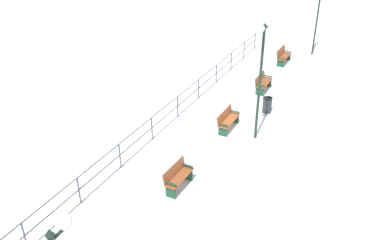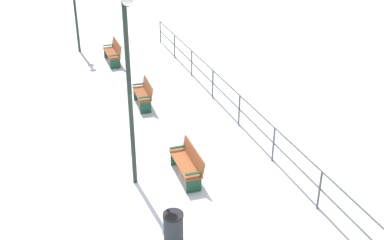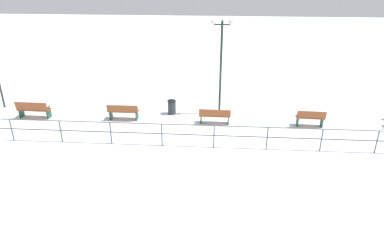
{
  "view_description": "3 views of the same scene",
  "coord_description": "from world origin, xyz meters",
  "px_view_note": "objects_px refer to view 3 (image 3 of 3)",
  "views": [
    {
      "loc": [
        5.2,
        -14.47,
        8.67
      ],
      "look_at": [
        -1.17,
        -1.45,
        0.88
      ],
      "focal_mm": 37.21,
      "sensor_mm": 36.0,
      "label": 1
    },
    {
      "loc": [
        3.22,
        10.02,
        7.02
      ],
      "look_at": [
        -0.68,
        -1.23,
        1.01
      ],
      "focal_mm": 44.75,
      "sensor_mm": 36.0,
      "label": 2
    },
    {
      "loc": [
        -16.21,
        -0.06,
        7.36
      ],
      "look_at": [
        -1.23,
        1.06,
        0.65
      ],
      "focal_mm": 32.75,
      "sensor_mm": 36.0,
      "label": 3
    }
  ],
  "objects_px": {
    "bench_fourth": "(123,111)",
    "trash_bin": "(172,107)",
    "bench_third": "(215,115)",
    "lamppost_middle": "(221,50)",
    "bench_second": "(310,118)",
    "bench_fifth": "(33,109)"
  },
  "relations": [
    {
      "from": "bench_fourth",
      "to": "bench_fifth",
      "type": "bearing_deg",
      "value": 91.48
    },
    {
      "from": "bench_fourth",
      "to": "lamppost_middle",
      "type": "bearing_deg",
      "value": -76.32
    },
    {
      "from": "bench_second",
      "to": "bench_third",
      "type": "distance_m",
      "value": 4.68
    },
    {
      "from": "bench_second",
      "to": "lamppost_middle",
      "type": "bearing_deg",
      "value": 75.59
    },
    {
      "from": "bench_second",
      "to": "bench_fifth",
      "type": "distance_m",
      "value": 14.05
    },
    {
      "from": "lamppost_middle",
      "to": "bench_fifth",
      "type": "bearing_deg",
      "value": 98.04
    },
    {
      "from": "bench_second",
      "to": "bench_fifth",
      "type": "xyz_separation_m",
      "value": [
        -0.0,
        14.05,
        0.02
      ]
    },
    {
      "from": "bench_fourth",
      "to": "lamppost_middle",
      "type": "height_order",
      "value": "lamppost_middle"
    },
    {
      "from": "bench_second",
      "to": "trash_bin",
      "type": "bearing_deg",
      "value": 83.6
    },
    {
      "from": "bench_fourth",
      "to": "lamppost_middle",
      "type": "distance_m",
      "value": 5.86
    },
    {
      "from": "bench_second",
      "to": "trash_bin",
      "type": "xyz_separation_m",
      "value": [
        1.1,
        6.98,
        -0.09
      ]
    },
    {
      "from": "bench_fourth",
      "to": "trash_bin",
      "type": "relative_size",
      "value": 2.06
    },
    {
      "from": "bench_second",
      "to": "bench_third",
      "type": "xyz_separation_m",
      "value": [
        -0.01,
        4.68,
        -0.03
      ]
    },
    {
      "from": "bench_second",
      "to": "trash_bin",
      "type": "distance_m",
      "value": 7.07
    },
    {
      "from": "bench_fourth",
      "to": "trash_bin",
      "type": "bearing_deg",
      "value": -68.32
    },
    {
      "from": "bench_third",
      "to": "bench_fourth",
      "type": "height_order",
      "value": "bench_fourth"
    },
    {
      "from": "bench_fourth",
      "to": "trash_bin",
      "type": "xyz_separation_m",
      "value": [
        0.96,
        -2.38,
        -0.08
      ]
    },
    {
      "from": "bench_fifth",
      "to": "bench_fourth",
      "type": "bearing_deg",
      "value": -87.24
    },
    {
      "from": "bench_third",
      "to": "trash_bin",
      "type": "xyz_separation_m",
      "value": [
        1.11,
        2.3,
        -0.06
      ]
    },
    {
      "from": "bench_third",
      "to": "lamppost_middle",
      "type": "xyz_separation_m",
      "value": [
        1.36,
        -0.23,
        2.98
      ]
    },
    {
      "from": "lamppost_middle",
      "to": "bench_second",
      "type": "bearing_deg",
      "value": -106.94
    },
    {
      "from": "bench_third",
      "to": "bench_fifth",
      "type": "height_order",
      "value": "bench_fifth"
    }
  ]
}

